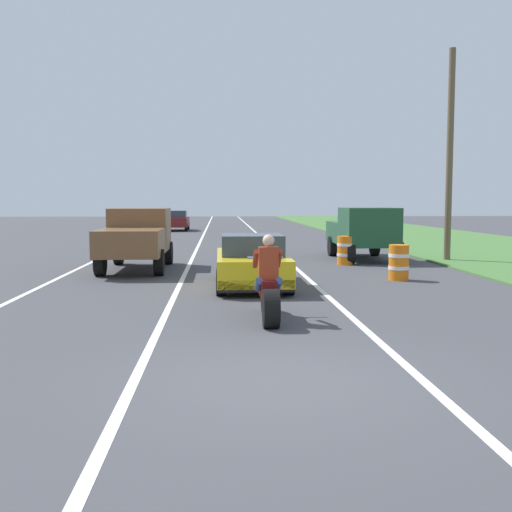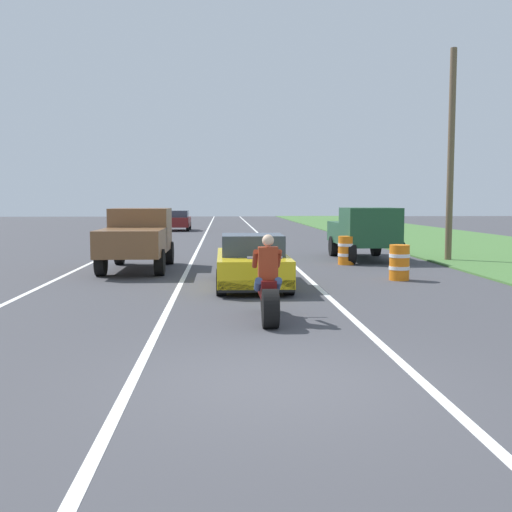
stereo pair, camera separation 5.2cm
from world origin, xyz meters
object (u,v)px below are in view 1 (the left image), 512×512
Objects in this scene: construction_barrel_mid at (345,250)px; distant_car_far_ahead at (176,220)px; pickup_truck_left_lane_brown at (137,236)px; sports_car_yellow at (252,262)px; motorcycle_with_rider at (268,290)px; pickup_truck_right_shoulder_dark_green at (363,231)px; construction_barrel_nearest at (399,262)px.

distant_car_far_ahead reaches higher than construction_barrel_mid.
sports_car_yellow is at bearing -49.33° from pickup_truck_left_lane_brown.
pickup_truck_left_lane_brown is 1.20× the size of distant_car_far_ahead.
pickup_truck_right_shoulder_dark_green is (4.53, 11.78, 0.51)m from motorcycle_with_rider.
pickup_truck_right_shoulder_dark_green reaches higher than construction_barrel_mid.
sports_car_yellow is 30.63m from distant_car_far_ahead.
pickup_truck_right_shoulder_dark_green is (8.11, 2.99, 0.00)m from pickup_truck_left_lane_brown.
motorcycle_with_rider is 0.55× the size of distant_car_far_ahead.
distant_car_far_ahead is at bearing 110.46° from pickup_truck_right_shoulder_dark_green.
motorcycle_with_rider reaches higher than sports_car_yellow.
sports_car_yellow is 8.46m from pickup_truck_right_shoulder_dark_green.
distant_car_far_ahead is (-4.09, 30.36, 0.14)m from sports_car_yellow.
distant_car_far_ahead is at bearing 91.24° from pickup_truck_left_lane_brown.
construction_barrel_mid is 0.25× the size of distant_car_far_ahead.
motorcycle_with_rider is 2.21× the size of construction_barrel_mid.
construction_barrel_mid is at bearing 70.74° from motorcycle_with_rider.
pickup_truck_left_lane_brown reaches higher than distant_car_far_ahead.
construction_barrel_mid is (3.56, 5.31, -0.13)m from sports_car_yellow.
sports_car_yellow is 1.08× the size of distant_car_far_ahead.
distant_car_far_ahead reaches higher than sports_car_yellow.
distant_car_far_ahead is (-8.68, 23.27, -0.33)m from pickup_truck_right_shoulder_dark_green.
motorcycle_with_rider is at bearing -83.24° from distant_car_far_ahead.
motorcycle_with_rider is 0.46× the size of pickup_truck_right_shoulder_dark_green.
distant_car_far_ahead is (-8.30, 29.31, 0.27)m from construction_barrel_nearest.
construction_barrel_mid is (-0.65, 4.27, 0.00)m from construction_barrel_nearest.
sports_car_yellow is 6.40m from construction_barrel_mid.
construction_barrel_nearest is at bearing 54.16° from motorcycle_with_rider.
construction_barrel_mid is at bearing -73.02° from distant_car_far_ahead.
sports_car_yellow is 5.42m from pickup_truck_left_lane_brown.
motorcycle_with_rider is 10.60m from construction_barrel_mid.
distant_car_far_ahead is (-4.15, 35.05, 0.18)m from motorcycle_with_rider.
distant_car_far_ahead is at bearing 96.76° from motorcycle_with_rider.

